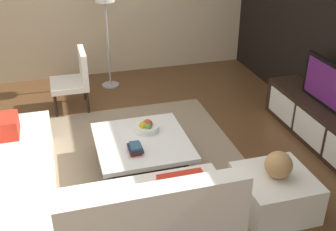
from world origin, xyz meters
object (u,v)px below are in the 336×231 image
Objects in this scene: sectional_couch at (55,196)px; accent_chair_near at (75,77)px; television at (333,87)px; fruit_bowl at (147,127)px; decorative_ball at (278,165)px; coffee_table at (142,153)px; book_stack at (135,149)px; ottoman at (274,193)px; media_console at (325,127)px.

sectional_couch is 2.47m from accent_chair_near.
television is 3.45m from accent_chair_near.
decorative_ball reaches higher than fruit_bowl.
decorative_ball is (1.05, 1.09, 0.33)m from coffee_table.
coffee_table is 1.55m from decorative_ball.
decorative_ball is 1.31× the size of book_stack.
television is at bearing 92.99° from book_stack.
ottoman is at bearing -51.94° from television.
fruit_bowl is at bearing 151.06° from coffee_table.
fruit_bowl reaches higher than coffee_table.
book_stack is at bearing -28.47° from coffee_table.
media_console is at bearing 87.51° from coffee_table.
fruit_bowl reaches higher than book_stack.
decorative_ball is (2.84, 1.66, 0.04)m from accent_chair_near.
book_stack reaches higher than ottoman.
media_console is at bearing 82.77° from fruit_bowl.
decorative_ball is (0.95, -1.21, 0.28)m from media_console.
accent_chair_near reaches higher than fruit_bowl.
decorative_ball reaches higher than media_console.
media_console is at bearing 128.07° from ottoman.
sectional_couch is 8.86× the size of fruit_bowl.
ottoman is (2.84, 1.66, -0.29)m from accent_chair_near.
sectional_couch reaches higher than decorative_ball.
television is 0.45× the size of sectional_couch.
television is 3.35m from sectional_couch.
coffee_table is 1.91m from accent_chair_near.
media_console is 3.06× the size of ottoman.
accent_chair_near is at bearing 170.54° from sectional_couch.
television is 1.64m from ottoman.
fruit_bowl is 1.58m from decorative_ball.
decorative_ball reaches higher than coffee_table.
fruit_bowl is (1.62, 0.67, -0.06)m from accent_chair_near.
sectional_couch is at bearing -80.84° from television.
book_stack is at bearing -124.02° from ottoman.
sectional_couch is (0.53, -3.27, -0.49)m from television.
accent_chair_near is 3.29× the size of decorative_ball.
sectional_couch is 2.11m from ottoman.
coffee_table is 3.83× the size of fruit_bowl.
accent_chair_near is 1.75m from fruit_bowl.
decorative_ball is at bearing 0.00° from ottoman.
sectional_couch is 9.39× the size of decorative_ball.
sectional_couch is 2.12m from decorative_ball.
coffee_table is at bearing -28.94° from fruit_bowl.
media_console reaches higher than ottoman.
accent_chair_near reaches higher than ottoman.
decorative_ball is at bearing 38.99° from fruit_bowl.
book_stack is (0.41, -0.22, -0.01)m from fruit_bowl.
media_console reaches higher than coffee_table.
media_console is 2.22m from fruit_bowl.
ottoman is at bearing 78.57° from sectional_couch.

